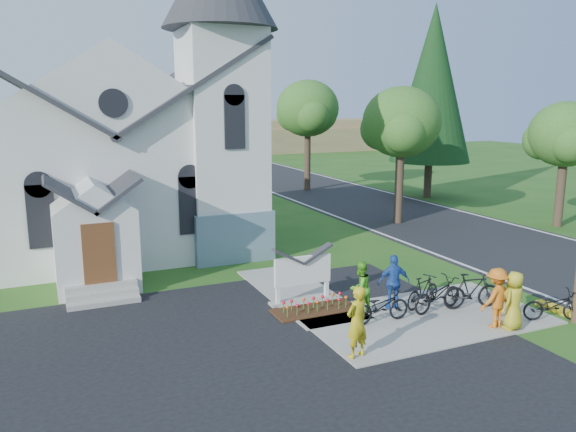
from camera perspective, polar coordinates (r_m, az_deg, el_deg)
name	(u,v)px	position (r m, az deg, el deg)	size (l,w,h in m)	color
ground	(391,333)	(16.01, 10.47, -11.59)	(120.00, 120.00, 0.00)	#235217
parking_lot	(146,429)	(11.94, -14.18, -20.25)	(20.00, 16.00, 0.02)	black
road	(389,211)	(33.37, 10.26, 0.54)	(8.00, 90.00, 0.02)	black
sidewalk	(425,317)	(17.21, 13.73, -9.98)	(7.00, 4.00, 0.05)	gray
church	(116,126)	(24.78, -17.10, 8.71)	(12.35, 12.00, 13.00)	white
church_sign	(303,271)	(17.71, 1.50, -5.60)	(2.20, 0.40, 1.70)	gray
flower_bed	(315,310)	(17.27, 2.78, -9.54)	(2.60, 1.10, 0.07)	#39230F
tree_road_near	(402,123)	(29.48, 11.46, 9.26)	(4.00, 4.00, 7.05)	#3C2C20
tree_road_mid	(308,109)	(40.10, 2.02, 10.82)	(4.40, 4.40, 7.80)	#3C2C20
tree_road_far	(566,135)	(31.31, 26.39, 7.37)	(3.60, 3.60, 6.30)	#3C2C20
conifer	(433,84)	(38.17, 14.48, 12.85)	(5.20, 5.20, 12.40)	#3C2C20
distant_hills	(147,137)	(69.56, -14.13, 7.77)	(61.00, 10.00, 5.60)	olive
cyclist_0	(357,322)	(14.04, 7.02, -10.63)	(0.66, 0.44, 1.82)	gold
bike_0	(381,306)	(16.38, 9.40, -9.04)	(0.63, 1.82, 0.96)	black
cyclist_1	(360,288)	(16.85, 7.34, -7.24)	(0.77, 0.60, 1.59)	#4EB221
bike_1	(423,291)	(17.81, 13.55, -7.46)	(0.46, 1.64, 0.99)	black
cyclist_2	(394,282)	(17.34, 10.69, -6.62)	(0.99, 0.41, 1.70)	#2049A3
bike_2	(437,294)	(17.61, 14.94, -7.70)	(0.67, 1.94, 1.02)	black
cyclist_3	(496,298)	(16.78, 20.40, -7.78)	(1.09, 0.63, 1.69)	orange
bike_3	(472,291)	(18.07, 18.17, -7.22)	(0.53, 1.86, 1.12)	black
cyclist_4	(514,300)	(16.80, 21.98, -7.96)	(0.80, 0.52, 1.65)	#AEA520
bike_4	(553,305)	(18.01, 25.36, -8.17)	(0.61, 1.75, 0.92)	black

